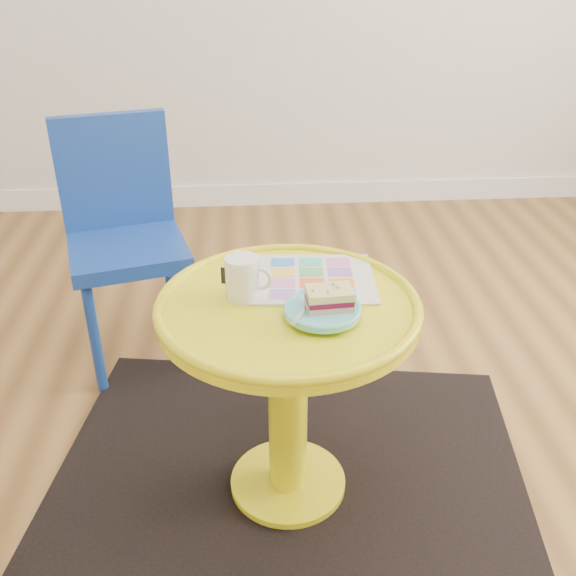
{
  "coord_description": "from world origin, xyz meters",
  "views": [
    {
      "loc": [
        -0.32,
        -1.4,
        1.33
      ],
      "look_at": [
        -0.23,
        -0.12,
        0.62
      ],
      "focal_mm": 40.0,
      "sensor_mm": 36.0,
      "label": 1
    }
  ],
  "objects": [
    {
      "name": "side_table",
      "position": [
        -0.23,
        -0.12,
        0.42
      ],
      "size": [
        0.61,
        0.61,
        0.58
      ],
      "color": "yellow",
      "rests_on": "ground"
    },
    {
      "name": "mug",
      "position": [
        -0.33,
        -0.09,
        0.64
      ],
      "size": [
        0.11,
        0.08,
        0.1
      ],
      "rotation": [
        0.0,
        0.0,
        -0.33
      ],
      "color": "white",
      "rests_on": "side_table"
    },
    {
      "name": "chair",
      "position": [
        -0.73,
        0.59,
        0.48
      ],
      "size": [
        0.45,
        0.45,
        0.83
      ],
      "rotation": [
        0.0,
        0.0,
        0.26
      ],
      "color": "#173B95",
      "rests_on": "ground"
    },
    {
      "name": "rug",
      "position": [
        -0.23,
        -0.12,
        0.0
      ],
      "size": [
        1.45,
        1.28,
        0.01
      ],
      "primitive_type": "cube",
      "rotation": [
        0.0,
        0.0,
        -0.15
      ],
      "color": "black",
      "rests_on": "ground"
    },
    {
      "name": "plate",
      "position": [
        -0.16,
        -0.19,
        0.6
      ],
      "size": [
        0.17,
        0.17,
        0.02
      ],
      "color": "#61C8CD",
      "rests_on": "newspaper"
    },
    {
      "name": "room_walls",
      "position": [
        -0.99,
        0.99,
        0.06
      ],
      "size": [
        4.0,
        4.0,
        4.0
      ],
      "color": "silver",
      "rests_on": "ground"
    },
    {
      "name": "cake_slice",
      "position": [
        -0.15,
        -0.19,
        0.63
      ],
      "size": [
        0.11,
        0.07,
        0.04
      ],
      "rotation": [
        0.0,
        0.0,
        0.07
      ],
      "color": "#D3BC8C",
      "rests_on": "plate"
    },
    {
      "name": "fork",
      "position": [
        -0.2,
        -0.19,
        0.61
      ],
      "size": [
        0.08,
        0.14,
        0.0
      ],
      "rotation": [
        0.0,
        0.0,
        -0.46
      ],
      "color": "silver",
      "rests_on": "plate"
    },
    {
      "name": "newspaper",
      "position": [
        -0.16,
        -0.01,
        0.59
      ],
      "size": [
        0.32,
        0.28,
        0.01
      ],
      "primitive_type": "cube",
      "rotation": [
        0.0,
        0.0,
        -0.06
      ],
      "color": "silver",
      "rests_on": "side_table"
    },
    {
      "name": "floor",
      "position": [
        0.0,
        0.0,
        0.0
      ],
      "size": [
        4.0,
        4.0,
        0.0
      ],
      "primitive_type": "plane",
      "color": "brown",
      "rests_on": "ground"
    }
  ]
}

